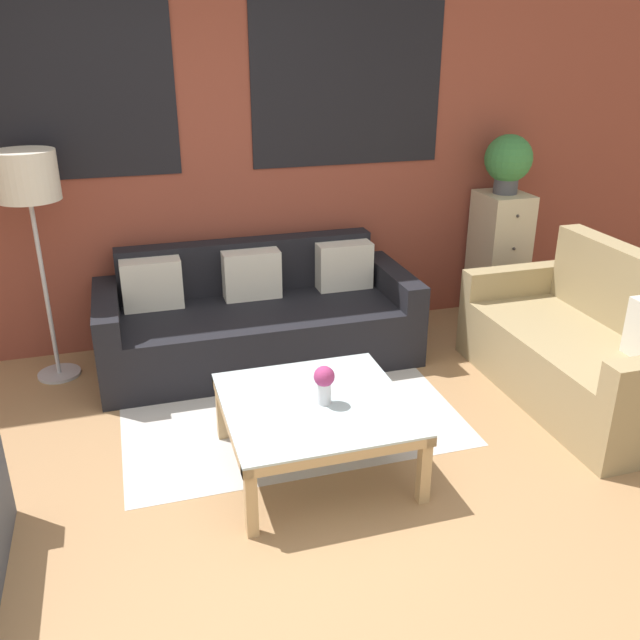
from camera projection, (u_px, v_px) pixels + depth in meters
ground_plane at (314, 541)px, 3.09m from camera, size 16.00×16.00×0.00m
wall_back_brick at (216, 147)px, 4.69m from camera, size 8.40×0.09×2.80m
rug at (287, 409)px, 4.17m from camera, size 1.98×1.43×0.00m
couch_dark at (257, 320)px, 4.74m from camera, size 2.15×0.88×0.78m
settee_vintage at (586, 351)px, 4.22m from camera, size 0.80×1.63×0.92m
coffee_table at (315, 411)px, 3.49m from camera, size 0.93×0.93×0.39m
floor_lamp at (28, 186)px, 4.09m from camera, size 0.38×0.38×1.50m
drawer_cabinet at (498, 257)px, 5.36m from camera, size 0.35×0.43×1.01m
potted_plant at (508, 161)px, 5.06m from camera, size 0.36×0.36×0.44m
flower_vase at (324, 382)px, 3.41m from camera, size 0.11×0.11×0.21m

